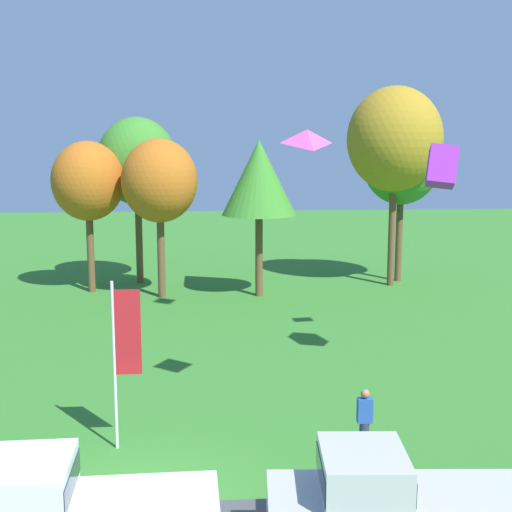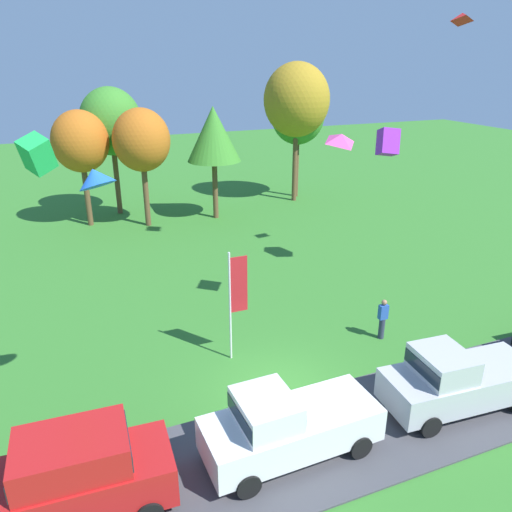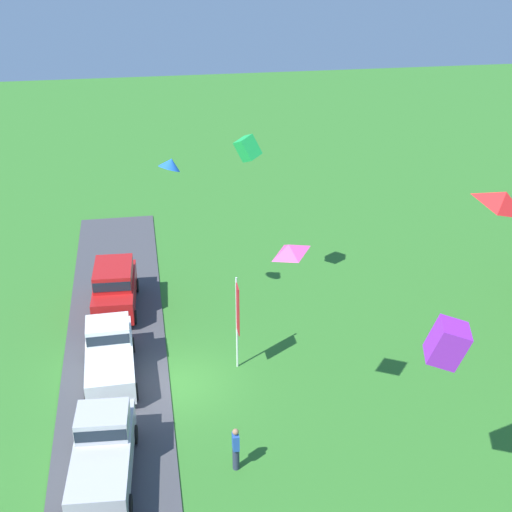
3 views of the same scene
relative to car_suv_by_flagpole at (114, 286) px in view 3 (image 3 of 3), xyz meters
name	(u,v)px [view 3 (image 3 of 3)]	position (x,y,z in m)	size (l,w,h in m)	color
ground_plane	(179,385)	(6.63, 2.55, -1.30)	(120.00, 120.00, 0.00)	#337528
pavement_strip	(115,391)	(6.63, -0.03, -1.27)	(36.00, 4.40, 0.06)	#424247
car_suv_by_flagpole	(114,286)	(0.00, 0.00, 0.00)	(4.69, 2.22, 2.28)	red
car_pickup_mid_row	(110,353)	(5.48, -0.17, -0.19)	(5.05, 2.15, 2.14)	white
car_pickup_near_entrance	(103,449)	(11.34, -0.30, -0.19)	(5.12, 2.32, 2.14)	#B7B7BC
person_watching_sky	(236,449)	(11.79, 4.15, -0.42)	(0.36, 0.24, 1.71)	#2D334C
flag_banner	(238,314)	(5.97, 5.08, 1.41)	(0.71, 0.08, 4.26)	silver
kite_diamond_over_trees	(505,200)	(18.11, 8.95, 10.84)	(0.72, 0.88, 0.35)	red
kite_box_topmost	(447,343)	(15.28, 9.57, 5.50)	(0.84, 0.84, 1.18)	purple
kite_box_trailing_tail	(248,148)	(0.14, 6.45, 6.50)	(0.72, 0.72, 1.00)	green
kite_delta_mid_center	(170,164)	(1.49, 2.91, 6.42)	(0.96, 0.96, 0.44)	blue
kite_diamond_high_left	(288,250)	(10.60, 6.11, 6.41)	(0.98, 0.98, 0.35)	#EA4C9E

